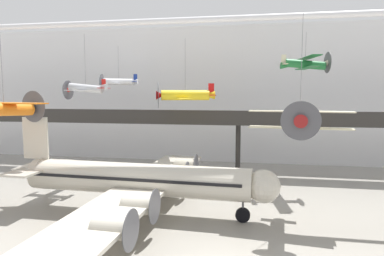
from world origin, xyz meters
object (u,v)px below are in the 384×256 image
(suspended_plane_cream_biplane, at_px, (300,122))
(suspended_plane_silver_racer, at_px, (86,88))
(airliner_silver_main, at_px, (136,180))
(suspended_plane_white_twin, at_px, (119,82))
(suspended_plane_green_biplane, at_px, (306,64))
(suspended_plane_orange_highwing, at_px, (4,109))
(suspended_plane_yellow_lowwing, at_px, (185,95))

(suspended_plane_cream_biplane, relative_size, suspended_plane_silver_racer, 1.35)
(airliner_silver_main, height_order, suspended_plane_white_twin, suspended_plane_white_twin)
(airliner_silver_main, bearing_deg, suspended_plane_green_biplane, 37.10)
(suspended_plane_cream_biplane, xyz_separation_m, suspended_plane_white_twin, (-23.74, 18.02, 4.04))
(airliner_silver_main, distance_m, suspended_plane_silver_racer, 14.67)
(airliner_silver_main, bearing_deg, suspended_plane_white_twin, 118.37)
(suspended_plane_orange_highwing, bearing_deg, airliner_silver_main, -61.41)
(airliner_silver_main, bearing_deg, suspended_plane_cream_biplane, 4.64)
(suspended_plane_yellow_lowwing, bearing_deg, airliner_silver_main, 63.78)
(suspended_plane_orange_highwing, bearing_deg, suspended_plane_yellow_lowwing, -26.14)
(suspended_plane_white_twin, bearing_deg, suspended_plane_green_biplane, 157.77)
(airliner_silver_main, bearing_deg, suspended_plane_silver_racer, 140.55)
(suspended_plane_yellow_lowwing, bearing_deg, suspended_plane_silver_racer, 8.30)
(suspended_plane_yellow_lowwing, relative_size, suspended_plane_white_twin, 1.33)
(airliner_silver_main, relative_size, suspended_plane_white_twin, 4.37)
(suspended_plane_orange_highwing, relative_size, suspended_plane_green_biplane, 1.40)
(suspended_plane_orange_highwing, height_order, suspended_plane_yellow_lowwing, suspended_plane_yellow_lowwing)
(airliner_silver_main, xyz_separation_m, suspended_plane_cream_biplane, (14.73, 0.55, 5.65))
(suspended_plane_silver_racer, bearing_deg, airliner_silver_main, 141.56)
(suspended_plane_yellow_lowwing, bearing_deg, suspended_plane_orange_highwing, 33.83)
(suspended_plane_orange_highwing, xyz_separation_m, suspended_plane_yellow_lowwing, (13.24, 16.11, 1.06))
(airliner_silver_main, xyz_separation_m, suspended_plane_white_twin, (-9.01, 18.57, 9.69))
(suspended_plane_silver_racer, xyz_separation_m, suspended_plane_yellow_lowwing, (11.01, 5.15, -0.86))
(suspended_plane_orange_highwing, distance_m, suspended_plane_white_twin, 21.90)
(suspended_plane_cream_biplane, distance_m, suspended_plane_yellow_lowwing, 17.86)
(suspended_plane_cream_biplane, distance_m, suspended_plane_green_biplane, 12.46)
(suspended_plane_green_biplane, bearing_deg, suspended_plane_cream_biplane, -107.82)
(suspended_plane_cream_biplane, height_order, suspended_plane_white_twin, suspended_plane_white_twin)
(suspended_plane_green_biplane, height_order, suspended_plane_white_twin, same)
(suspended_plane_orange_highwing, relative_size, suspended_plane_white_twin, 1.38)
(airliner_silver_main, xyz_separation_m, suspended_plane_green_biplane, (16.59, 11.45, 11.40))
(suspended_plane_cream_biplane, relative_size, suspended_plane_white_twin, 1.49)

